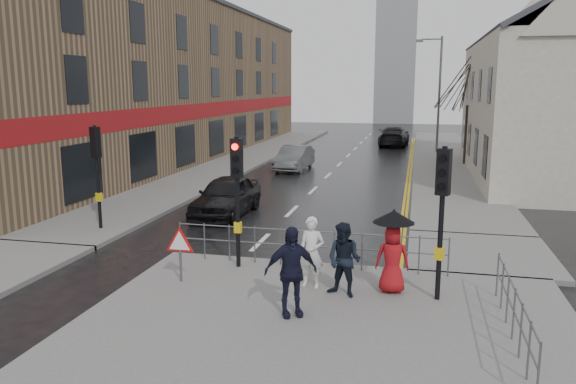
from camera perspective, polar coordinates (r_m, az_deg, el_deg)
The scene contains 24 objects.
ground at distance 14.79m, azimuth -6.02°, elevation -8.20°, with size 120.00×120.00×0.00m, color black.
near_pavement at distance 10.92m, azimuth 3.27°, elevation -14.89°, with size 10.00×9.00×0.14m, color #605E5B.
left_pavement at distance 38.17m, azimuth -4.06°, elevation 3.64°, with size 4.00×44.00×0.14m, color #605E5B.
right_pavement at distance 38.54m, azimuth 15.71°, elevation 3.33°, with size 4.00×40.00×0.14m, color #605E5B.
pavement_bridge_right at distance 16.99m, azimuth 18.90°, elevation -5.97°, with size 4.00×4.20×0.14m, color #605E5B.
building_left_terrace at distance 38.93m, azimuth -12.51°, elevation 10.83°, with size 8.00×42.00×10.00m, color #85694D.
building_right_cream at distance 32.07m, azimuth 26.69°, elevation 9.62°, with size 9.00×16.40×10.10m.
church_tower at distance 75.39m, azimuth 10.91°, elevation 13.79°, with size 5.00×5.00×18.00m, color gray.
traffic_signal_near_left at distance 14.31m, azimuth -5.20°, elevation 1.33°, with size 0.28×0.27×3.40m.
traffic_signal_near_right at distance 12.44m, azimuth 15.41°, elevation -0.44°, with size 0.34×0.33×3.40m.
traffic_signal_far_left at distance 19.25m, azimuth -18.87°, elevation 3.23°, with size 0.34×0.33×3.40m.
guard_railing_front at distance 14.60m, azimuth 1.97°, elevation -4.87°, with size 7.14×0.04×1.00m.
guard_railing_side at distance 11.34m, azimuth 22.02°, elevation -10.44°, with size 0.04×4.54×1.00m.
warning_sign at distance 13.69m, azimuth -10.93°, elevation -5.33°, with size 0.80×0.07×1.35m.
street_lamp at distance 41.22m, azimuth 14.90°, elevation 10.30°, with size 1.83×0.25×8.00m.
tree_near at distance 35.33m, azimuth 17.99°, elevation 10.82°, with size 2.40×2.40×6.58m.
tree_far at distance 43.34m, azimuth 17.72°, elevation 9.78°, with size 2.40×2.40×5.64m.
pedestrian_a at distance 13.15m, azimuth 2.41°, elevation -6.12°, with size 0.61×0.40×1.67m, color silver.
pedestrian_b at distance 12.62m, azimuth 5.73°, elevation -6.88°, with size 0.82×0.64×1.68m, color black.
pedestrian_with_umbrella at distance 12.94m, azimuth 10.60°, elevation -5.45°, with size 0.96×0.96×1.91m.
pedestrian_d at distance 11.50m, azimuth 0.28°, elevation -8.07°, with size 1.10×0.46×1.88m, color black.
car_parked at distance 21.06m, azimuth -6.29°, elevation -0.40°, with size 1.74×4.32×1.47m, color black.
car_mid at distance 32.27m, azimuth 0.64°, elevation 3.48°, with size 1.47×4.22×1.39m, color #4E5154.
car_far at distance 46.12m, azimuth 10.73°, elevation 5.59°, with size 2.17×5.34×1.55m, color black.
Camera 1 is at (4.62, -13.21, 4.79)m, focal length 35.00 mm.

